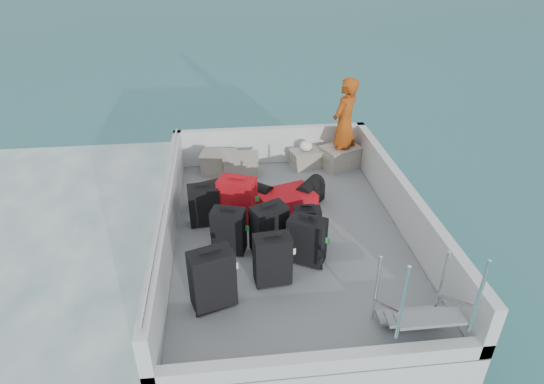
{
  "coord_description": "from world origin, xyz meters",
  "views": [
    {
      "loc": [
        -0.86,
        -5.47,
        4.54
      ],
      "look_at": [
        -0.18,
        0.58,
        1.0
      ],
      "focal_mm": 30.0,
      "sensor_mm": 36.0,
      "label": 1
    }
  ],
  "objects_px": {
    "suitcase_1": "(229,231)",
    "suitcase_8": "(286,202)",
    "suitcase_0": "(212,280)",
    "passenger": "(344,124)",
    "crate_1": "(241,166)",
    "suitcase_3": "(272,260)",
    "suitcase_2": "(204,205)",
    "suitcase_7": "(307,225)",
    "suitcase_4": "(269,229)",
    "suitcase_6": "(307,241)",
    "crate_2": "(306,159)",
    "suitcase_5": "(237,201)",
    "crate_0": "(219,163)",
    "crate_3": "(340,158)"
  },
  "relations": [
    {
      "from": "suitcase_6",
      "to": "crate_2",
      "type": "height_order",
      "value": "suitcase_6"
    },
    {
      "from": "suitcase_3",
      "to": "suitcase_7",
      "type": "height_order",
      "value": "suitcase_3"
    },
    {
      "from": "suitcase_3",
      "to": "passenger",
      "type": "bearing_deg",
      "value": 55.98
    },
    {
      "from": "suitcase_7",
      "to": "suitcase_4",
      "type": "bearing_deg",
      "value": -160.37
    },
    {
      "from": "suitcase_1",
      "to": "crate_3",
      "type": "bearing_deg",
      "value": 65.15
    },
    {
      "from": "suitcase_4",
      "to": "passenger",
      "type": "bearing_deg",
      "value": 31.64
    },
    {
      "from": "suitcase_4",
      "to": "suitcase_8",
      "type": "relative_size",
      "value": 0.82
    },
    {
      "from": "suitcase_4",
      "to": "crate_1",
      "type": "height_order",
      "value": "suitcase_4"
    },
    {
      "from": "suitcase_5",
      "to": "suitcase_8",
      "type": "bearing_deg",
      "value": 37.21
    },
    {
      "from": "suitcase_0",
      "to": "suitcase_3",
      "type": "relative_size",
      "value": 1.11
    },
    {
      "from": "passenger",
      "to": "suitcase_8",
      "type": "bearing_deg",
      "value": 3.67
    },
    {
      "from": "suitcase_1",
      "to": "passenger",
      "type": "xyz_separation_m",
      "value": [
        2.18,
        2.38,
        0.52
      ]
    },
    {
      "from": "suitcase_2",
      "to": "suitcase_4",
      "type": "height_order",
      "value": "suitcase_4"
    },
    {
      "from": "suitcase_1",
      "to": "suitcase_5",
      "type": "height_order",
      "value": "suitcase_5"
    },
    {
      "from": "suitcase_3",
      "to": "crate_1",
      "type": "xyz_separation_m",
      "value": [
        -0.24,
        2.97,
        -0.17
      ]
    },
    {
      "from": "suitcase_3",
      "to": "crate_0",
      "type": "height_order",
      "value": "suitcase_3"
    },
    {
      "from": "suitcase_7",
      "to": "suitcase_2",
      "type": "bearing_deg",
      "value": 161.44
    },
    {
      "from": "suitcase_2",
      "to": "passenger",
      "type": "height_order",
      "value": "passenger"
    },
    {
      "from": "passenger",
      "to": "suitcase_7",
      "type": "bearing_deg",
      "value": 19.24
    },
    {
      "from": "suitcase_3",
      "to": "passenger",
      "type": "relative_size",
      "value": 0.41
    },
    {
      "from": "suitcase_5",
      "to": "crate_0",
      "type": "height_order",
      "value": "suitcase_5"
    },
    {
      "from": "suitcase_5",
      "to": "suitcase_3",
      "type": "bearing_deg",
      "value": -54.26
    },
    {
      "from": "suitcase_1",
      "to": "suitcase_3",
      "type": "relative_size",
      "value": 0.95
    },
    {
      "from": "suitcase_1",
      "to": "crate_0",
      "type": "relative_size",
      "value": 1.12
    },
    {
      "from": "suitcase_1",
      "to": "suitcase_3",
      "type": "xyz_separation_m",
      "value": [
        0.52,
        -0.71,
        0.02
      ]
    },
    {
      "from": "suitcase_4",
      "to": "suitcase_6",
      "type": "height_order",
      "value": "suitcase_4"
    },
    {
      "from": "suitcase_4",
      "to": "suitcase_1",
      "type": "bearing_deg",
      "value": 152.33
    },
    {
      "from": "suitcase_0",
      "to": "suitcase_4",
      "type": "distance_m",
      "value": 1.27
    },
    {
      "from": "suitcase_6",
      "to": "crate_3",
      "type": "relative_size",
      "value": 1.03
    },
    {
      "from": "crate_2",
      "to": "passenger",
      "type": "height_order",
      "value": "passenger"
    },
    {
      "from": "crate_1",
      "to": "passenger",
      "type": "relative_size",
      "value": 0.35
    },
    {
      "from": "passenger",
      "to": "suitcase_0",
      "type": "bearing_deg",
      "value": 9.6
    },
    {
      "from": "suitcase_2",
      "to": "suitcase_7",
      "type": "height_order",
      "value": "suitcase_2"
    },
    {
      "from": "suitcase_1",
      "to": "suitcase_8",
      "type": "xyz_separation_m",
      "value": [
        0.92,
        0.93,
        -0.16
      ]
    },
    {
      "from": "suitcase_8",
      "to": "crate_0",
      "type": "distance_m",
      "value": 1.81
    },
    {
      "from": "crate_1",
      "to": "suitcase_3",
      "type": "bearing_deg",
      "value": -85.31
    },
    {
      "from": "suitcase_7",
      "to": "crate_2",
      "type": "distance_m",
      "value": 2.37
    },
    {
      "from": "suitcase_6",
      "to": "crate_2",
      "type": "relative_size",
      "value": 1.3
    },
    {
      "from": "suitcase_1",
      "to": "suitcase_5",
      "type": "relative_size",
      "value": 0.9
    },
    {
      "from": "suitcase_8",
      "to": "passenger",
      "type": "height_order",
      "value": "passenger"
    },
    {
      "from": "suitcase_3",
      "to": "passenger",
      "type": "xyz_separation_m",
      "value": [
        1.66,
        3.09,
        0.51
      ]
    },
    {
      "from": "crate_0",
      "to": "crate_1",
      "type": "xyz_separation_m",
      "value": [
        0.4,
        -0.15,
        0.0
      ]
    },
    {
      "from": "suitcase_5",
      "to": "suitcase_7",
      "type": "relative_size",
      "value": 1.38
    },
    {
      "from": "crate_1",
      "to": "crate_3",
      "type": "relative_size",
      "value": 0.92
    },
    {
      "from": "suitcase_5",
      "to": "suitcase_6",
      "type": "xyz_separation_m",
      "value": [
        0.87,
        -1.05,
        -0.04
      ]
    },
    {
      "from": "suitcase_2",
      "to": "passenger",
      "type": "distance_m",
      "value": 3.07
    },
    {
      "from": "suitcase_3",
      "to": "suitcase_4",
      "type": "bearing_deg",
      "value": 81.65
    },
    {
      "from": "suitcase_0",
      "to": "crate_0",
      "type": "xyz_separation_m",
      "value": [
        0.1,
        3.45,
        -0.21
      ]
    },
    {
      "from": "suitcase_0",
      "to": "passenger",
      "type": "xyz_separation_m",
      "value": [
        2.4,
        3.42,
        0.47
      ]
    },
    {
      "from": "suitcase_2",
      "to": "crate_0",
      "type": "relative_size",
      "value": 1.08
    }
  ]
}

